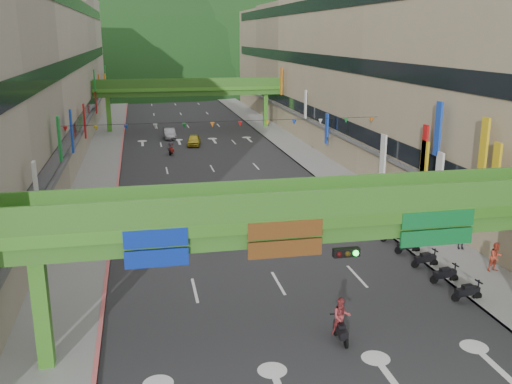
{
  "coord_description": "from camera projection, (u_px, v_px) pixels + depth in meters",
  "views": [
    {
      "loc": [
        -6.84,
        -15.48,
        12.92
      ],
      "look_at": [
        0.0,
        18.0,
        3.5
      ],
      "focal_mm": 40.0,
      "sensor_mm": 36.0,
      "label": 1
    }
  ],
  "objects": [
    {
      "name": "road_slab",
      "position": [
        201.0,
        150.0,
        66.6
      ],
      "size": [
        18.0,
        140.0,
        0.02
      ],
      "primitive_type": "cube",
      "color": "#28282B",
      "rests_on": "ground"
    },
    {
      "name": "sidewalk_left",
      "position": [
        104.0,
        153.0,
        64.46
      ],
      "size": [
        4.0,
        140.0,
        0.15
      ],
      "primitive_type": "cube",
      "color": "gray",
      "rests_on": "ground"
    },
    {
      "name": "sidewalk_right",
      "position": [
        292.0,
        146.0,
        68.7
      ],
      "size": [
        4.0,
        140.0,
        0.15
      ],
      "primitive_type": "cube",
      "color": "gray",
      "rests_on": "ground"
    },
    {
      "name": "curb_left",
      "position": [
        122.0,
        152.0,
        64.82
      ],
      "size": [
        0.2,
        140.0,
        0.18
      ],
      "primitive_type": "cube",
      "color": "#CC5959",
      "rests_on": "ground"
    },
    {
      "name": "curb_right",
      "position": [
        277.0,
        146.0,
        68.33
      ],
      "size": [
        0.2,
        140.0,
        0.18
      ],
      "primitive_type": "cube",
      "color": "gray",
      "rests_on": "ground"
    },
    {
      "name": "building_row_left",
      "position": [
        21.0,
        69.0,
        60.43
      ],
      "size": [
        12.8,
        95.0,
        19.0
      ],
      "color": "#9E937F",
      "rests_on": "ground"
    },
    {
      "name": "building_row_right",
      "position": [
        358.0,
        65.0,
        67.74
      ],
      "size": [
        12.8,
        95.0,
        19.0
      ],
      "color": "gray",
      "rests_on": "ground"
    },
    {
      "name": "overpass_near",
      "position": [
        340.0,
        231.0,
        23.25
      ],
      "size": [
        28.0,
        12.27,
        7.1
      ],
      "color": "#4C9E2D",
      "rests_on": "ground"
    },
    {
      "name": "overpass_far",
      "position": [
        189.0,
        91.0,
        79.33
      ],
      "size": [
        28.0,
        2.2,
        7.1
      ],
      "color": "#4C9E2D",
      "rests_on": "ground"
    },
    {
      "name": "hill_left",
      "position": [
        110.0,
        81.0,
        167.61
      ],
      "size": [
        168.0,
        140.0,
        112.0
      ],
      "primitive_type": "ellipsoid",
      "color": "#1C4419",
      "rests_on": "ground"
    },
    {
      "name": "hill_right",
      "position": [
        233.0,
        74.0,
        194.22
      ],
      "size": [
        208.0,
        176.0,
        128.0
      ],
      "primitive_type": "ellipsoid",
      "color": "#1C4419",
      "rests_on": "ground"
    },
    {
      "name": "bunting_string",
      "position": [
        226.0,
        124.0,
        46.13
      ],
      "size": [
        26.0,
        0.36,
        0.47
      ],
      "color": "black",
      "rests_on": "ground"
    },
    {
      "name": "scooter_rider_near",
      "position": [
        220.0,
        232.0,
        35.85
      ],
      "size": [
        0.61,
        1.6,
        2.01
      ],
      "color": "black",
      "rests_on": "ground"
    },
    {
      "name": "scooter_rider_mid",
      "position": [
        341.0,
        319.0,
        24.63
      ],
      "size": [
        0.88,
        1.6,
        2.04
      ],
      "color": "black",
      "rests_on": "ground"
    },
    {
      "name": "scooter_rider_left",
      "position": [
        146.0,
        242.0,
        34.18
      ],
      "size": [
        0.95,
        1.6,
        1.94
      ],
      "color": "#95979E",
      "rests_on": "ground"
    },
    {
      "name": "scooter_rider_far",
      "position": [
        171.0,
        146.0,
        63.59
      ],
      "size": [
        0.86,
        1.58,
        1.91
      ],
      "color": "maroon",
      "rests_on": "ground"
    },
    {
      "name": "parked_scooter_row",
      "position": [
        425.0,
        259.0,
        32.67
      ],
      "size": [
        1.6,
        9.4,
        1.08
      ],
      "color": "black",
      "rests_on": "ground"
    },
    {
      "name": "car_silver",
      "position": [
        169.0,
        134.0,
        73.58
      ],
      "size": [
        1.55,
        4.03,
        1.31
      ],
      "primitive_type": "imported",
      "rotation": [
        0.0,
        0.0,
        0.04
      ],
      "color": "gray",
      "rests_on": "ground"
    },
    {
      "name": "car_yellow",
      "position": [
        194.0,
        140.0,
        68.99
      ],
      "size": [
        2.09,
        3.98,
        1.29
      ],
      "primitive_type": "imported",
      "rotation": [
        0.0,
        0.0,
        -0.16
      ],
      "color": "gold",
      "rests_on": "ground"
    },
    {
      "name": "pedestrian_red",
      "position": [
        496.0,
        260.0,
        31.77
      ],
      "size": [
        0.89,
        0.74,
        1.68
      ],
      "primitive_type": "imported",
      "rotation": [
        0.0,
        0.0,
        0.13
      ],
      "color": "#B8412B",
      "rests_on": "ground"
    },
    {
      "name": "pedestrian_dark",
      "position": [
        461.0,
        239.0,
        35.17
      ],
      "size": [
        0.95,
        0.59,
        1.52
      ],
      "primitive_type": "imported",
      "rotation": [
        0.0,
        0.0,
        -0.26
      ],
      "color": "black",
      "rests_on": "ground"
    },
    {
      "name": "pedestrian_blue",
      "position": [
        363.0,
        196.0,
        44.11
      ],
      "size": [
        0.97,
        0.75,
        1.85
      ],
      "primitive_type": "imported",
      "rotation": [
        0.0,
        0.0,
        3.39
      ],
      "color": "#3A495E",
      "rests_on": "ground"
    }
  ]
}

